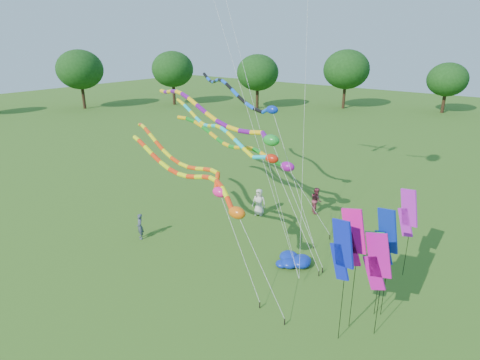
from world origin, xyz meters
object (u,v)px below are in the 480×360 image
Objects in this scene: blue_nylon_heap at (291,260)px; person_a at (259,202)px; person_b at (140,227)px; tube_kite_red at (198,182)px; person_c at (316,200)px; tube_kite_orange at (184,161)px.

person_a is (-4.90, 4.04, 0.69)m from blue_nylon_heap.
person_b is (-3.58, -7.02, -0.13)m from person_a.
blue_nylon_heap is (3.96, 2.65, -4.26)m from tube_kite_red.
person_a is 1.17× the size of person_b.
tube_kite_red is 7.65m from person_a.
person_a reaches higher than person_b.
person_c reaches higher than blue_nylon_heap.
tube_kite_orange is 7.96× the size of person_b.
person_a is at bearing 140.48° from blue_nylon_heap.
tube_kite_red reaches higher than person_b.
tube_kite_red is 6.66× the size of person_c.
person_a is at bearing 99.89° from tube_kite_orange.
blue_nylon_heap is at bearing 47.57° from tube_kite_red.
person_b is at bearing -136.71° from person_a.
tube_kite_red reaches higher than person_c.
blue_nylon_heap is 9.00m from person_b.
person_b is (-4.52, -0.33, -3.71)m from tube_kite_red.
tube_kite_orange is at bearing 54.09° from person_b.
tube_kite_orange is 7.00× the size of person_c.
person_a reaches higher than blue_nylon_heap.
person_a is at bearing 90.33° from person_c.
tube_kite_orange is 5.13m from person_b.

